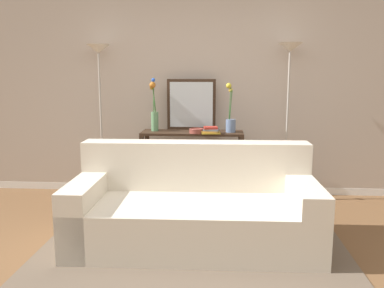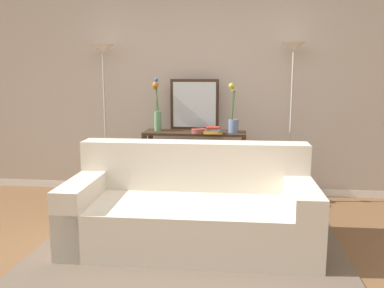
% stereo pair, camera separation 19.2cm
% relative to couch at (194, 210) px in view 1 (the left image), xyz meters
% --- Properties ---
extents(ground_plane, '(16.00, 16.00, 0.02)m').
position_rel_couch_xyz_m(ground_plane, '(-0.01, -0.72, -0.32)').
color(ground_plane, brown).
extents(back_wall, '(12.00, 0.15, 3.06)m').
position_rel_couch_xyz_m(back_wall, '(-0.01, 1.66, 1.22)').
color(back_wall, white).
rests_on(back_wall, ground).
extents(area_rug, '(2.68, 2.02, 0.01)m').
position_rel_couch_xyz_m(area_rug, '(0.00, -0.17, -0.30)').
color(area_rug, brown).
rests_on(area_rug, ground).
extents(couch, '(2.17, 1.04, 0.88)m').
position_rel_couch_xyz_m(couch, '(0.00, 0.00, 0.00)').
color(couch, beige).
rests_on(couch, ground).
extents(console_table, '(1.20, 0.39, 0.84)m').
position_rel_couch_xyz_m(console_table, '(-0.11, 1.26, 0.27)').
color(console_table, '#382619').
rests_on(console_table, ground).
extents(floor_lamp_left, '(0.28, 0.28, 1.86)m').
position_rel_couch_xyz_m(floor_lamp_left, '(-1.23, 1.34, 1.16)').
color(floor_lamp_left, '#B7B2A8').
rests_on(floor_lamp_left, ground).
extents(floor_lamp_right, '(0.28, 0.28, 1.87)m').
position_rel_couch_xyz_m(floor_lamp_right, '(1.01, 1.34, 1.16)').
color(floor_lamp_right, '#B7B2A8').
rests_on(floor_lamp_right, ground).
extents(wall_mirror, '(0.59, 0.02, 0.61)m').
position_rel_couch_xyz_m(wall_mirror, '(-0.13, 1.42, 0.84)').
color(wall_mirror, '#382619').
rests_on(wall_mirror, console_table).
extents(vase_tall_flowers, '(0.10, 0.11, 0.63)m').
position_rel_couch_xyz_m(vase_tall_flowers, '(-0.57, 1.28, 0.77)').
color(vase_tall_flowers, '#669E6B').
rests_on(vase_tall_flowers, console_table).
extents(vase_short_flowers, '(0.12, 0.12, 0.57)m').
position_rel_couch_xyz_m(vase_short_flowers, '(0.34, 1.26, 0.69)').
color(vase_short_flowers, '#6B84AD').
rests_on(vase_short_flowers, console_table).
extents(fruit_bowl, '(0.16, 0.16, 0.05)m').
position_rel_couch_xyz_m(fruit_bowl, '(-0.05, 1.14, 0.56)').
color(fruit_bowl, brown).
rests_on(fruit_bowl, console_table).
extents(book_stack, '(0.23, 0.18, 0.08)m').
position_rel_couch_xyz_m(book_stack, '(0.11, 1.13, 0.57)').
color(book_stack, gold).
rests_on(book_stack, console_table).
extents(book_row_under_console, '(0.39, 0.18, 0.12)m').
position_rel_couch_xyz_m(book_row_under_console, '(-0.40, 1.26, -0.25)').
color(book_row_under_console, gold).
rests_on(book_row_under_console, ground).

